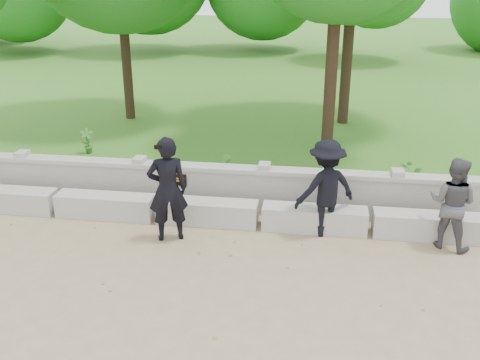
% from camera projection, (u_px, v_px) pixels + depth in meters
% --- Properties ---
extents(ground, '(80.00, 80.00, 0.00)m').
position_uv_depth(ground, '(122.00, 271.00, 8.51)').
color(ground, '#9E8461').
rests_on(ground, ground).
extents(lawn, '(40.00, 22.00, 0.25)m').
position_uv_depth(lawn, '(243.00, 86.00, 21.34)').
color(lawn, '#396B1A').
rests_on(lawn, ground).
extents(concrete_bench, '(11.90, 0.45, 0.45)m').
position_uv_depth(concrete_bench, '(156.00, 209.00, 10.17)').
color(concrete_bench, '#B6B4AC').
rests_on(concrete_bench, ground).
extents(parapet_wall, '(12.50, 0.35, 0.90)m').
position_uv_depth(parapet_wall, '(165.00, 184.00, 10.73)').
color(parapet_wall, '#ACA9A2').
rests_on(parapet_wall, ground).
extents(man_main, '(0.80, 0.74, 1.89)m').
position_uv_depth(man_main, '(168.00, 189.00, 9.20)').
color(man_main, black).
rests_on(man_main, ground).
extents(visitor_left, '(0.98, 0.91, 1.62)m').
position_uv_depth(visitor_left, '(452.00, 203.00, 8.99)').
color(visitor_left, '#45454A').
rests_on(visitor_left, ground).
extents(visitor_mid, '(1.32, 1.13, 1.77)m').
position_uv_depth(visitor_mid, '(326.00, 188.00, 9.41)').
color(visitor_mid, black).
rests_on(visitor_mid, ground).
extents(shrub_a, '(0.40, 0.34, 0.64)m').
position_uv_depth(shrub_a, '(87.00, 141.00, 13.05)').
color(shrub_a, '#3B7A29').
rests_on(shrub_a, lawn).
extents(shrub_b, '(0.34, 0.39, 0.61)m').
position_uv_depth(shrub_b, '(224.00, 169.00, 11.24)').
color(shrub_b, '#3B7A29').
rests_on(shrub_b, lawn).
extents(shrub_c, '(0.72, 0.69, 0.62)m').
position_uv_depth(shrub_c, '(414.00, 180.00, 10.67)').
color(shrub_c, '#3B7A29').
rests_on(shrub_c, lawn).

